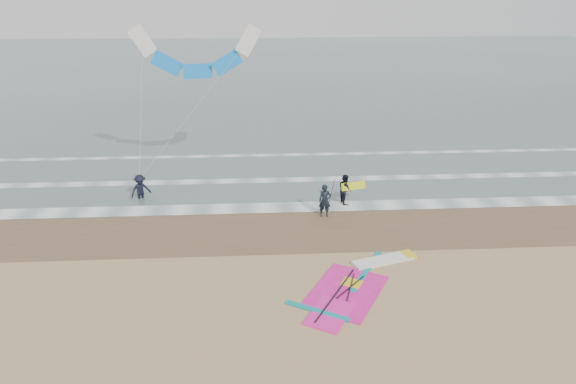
{
  "coord_description": "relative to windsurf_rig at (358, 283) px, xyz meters",
  "views": [
    {
      "loc": [
        -2.29,
        -15.22,
        10.65
      ],
      "look_at": [
        -1.11,
        5.0,
        2.2
      ],
      "focal_mm": 32.0,
      "sensor_mm": 36.0,
      "label": 1
    }
  ],
  "objects": [
    {
      "name": "person_walking",
      "position": [
        0.69,
        7.47,
        0.74
      ],
      "size": [
        0.74,
        0.87,
        1.56
      ],
      "primitive_type": "imported",
      "rotation": [
        0.0,
        0.0,
        1.78
      ],
      "color": "black",
      "rests_on": "ground"
    },
    {
      "name": "ground",
      "position": [
        -1.31,
        -1.14,
        -0.04
      ],
      "size": [
        120.0,
        120.0,
        0.0
      ],
      "primitive_type": "plane",
      "color": "tan",
      "rests_on": "ground"
    },
    {
      "name": "sea_water",
      "position": [
        -1.31,
        46.86,
        -0.02
      ],
      "size": [
        120.0,
        80.0,
        0.02
      ],
      "primitive_type": "cube",
      "color": "#47605E",
      "rests_on": "ground"
    },
    {
      "name": "person_standing",
      "position": [
        -0.53,
        6.01,
        0.77
      ],
      "size": [
        0.59,
        0.39,
        1.61
      ],
      "primitive_type": "imported",
      "rotation": [
        0.0,
        0.0,
        0.0
      ],
      "color": "black",
      "rests_on": "ground"
    },
    {
      "name": "held_pole",
      "position": [
        -0.23,
        6.01,
        1.15
      ],
      "size": [
        0.17,
        0.86,
        1.82
      ],
      "color": "black",
      "rests_on": "ground"
    },
    {
      "name": "foam_waterline",
      "position": [
        -1.31,
        9.3,
        -0.01
      ],
      "size": [
        120.0,
        9.15,
        0.02
      ],
      "color": "white",
      "rests_on": "ground"
    },
    {
      "name": "surf_kite",
      "position": [
        -6.78,
        11.32,
        6.86
      ],
      "size": [
        6.87,
        2.91,
        7.42
      ],
      "color": "white",
      "rests_on": "ground"
    },
    {
      "name": "carried_kiteboard",
      "position": [
        1.09,
        7.37,
        0.95
      ],
      "size": [
        1.3,
        0.51,
        0.39
      ],
      "color": "yellow",
      "rests_on": "ground"
    },
    {
      "name": "windsurf_rig",
      "position": [
        0.0,
        0.0,
        0.0
      ],
      "size": [
        5.6,
        5.31,
        0.13
      ],
      "color": "white",
      "rests_on": "ground"
    },
    {
      "name": "wet_sand_band",
      "position": [
        -1.31,
        4.86,
        -0.03
      ],
      "size": [
        120.0,
        5.0,
        0.01
      ],
      "primitive_type": "cube",
      "color": "brown",
      "rests_on": "ground"
    },
    {
      "name": "person_wading",
      "position": [
        -9.81,
        8.62,
        0.81
      ],
      "size": [
        1.26,
        1.16,
        1.7
      ],
      "primitive_type": "imported",
      "rotation": [
        0.0,
        0.0,
        0.64
      ],
      "color": "black",
      "rests_on": "ground"
    }
  ]
}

